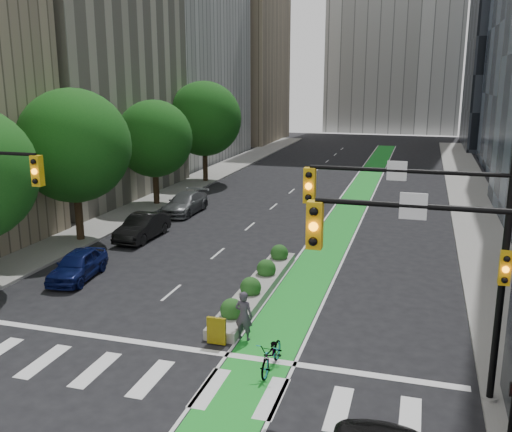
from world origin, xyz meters
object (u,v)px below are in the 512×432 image
Objects in this scene: cyclist at (244,316)px; parked_car_left_mid at (142,227)px; median_planter at (257,285)px; parked_car_left_far at (185,203)px; bicycle at (272,354)px; parked_car_left_near at (78,265)px.

cyclist is 14.65m from parked_car_left_mid.
parked_car_left_far is at bearing 124.71° from median_planter.
cyclist reaches higher than bicycle.
median_planter is 4.63m from cyclist.
cyclist reaches higher than parked_car_left_far.
parked_car_left_near is (-8.70, -0.62, 0.32)m from median_planter.
parked_car_left_far is at bearing 92.65° from parked_car_left_mid.
cyclist reaches higher than median_planter.
bicycle is at bearing 137.37° from cyclist.
cyclist is at bearing -79.98° from median_planter.
parked_car_left_near is (-9.50, 3.91, -0.24)m from cyclist.
bicycle is at bearing -34.57° from parked_car_left_near.
parked_car_left_mid is (-11.28, 12.77, 0.20)m from bicycle.
parked_car_left_mid is at bearing 133.07° from bicycle.
cyclist is (0.80, -4.53, 0.56)m from median_planter.
parked_car_left_mid is (-9.74, 10.94, -0.19)m from cyclist.
bicycle is 0.42× the size of parked_car_left_far.
bicycle is 12.44m from parked_car_left_near.
cyclist is 10.27m from parked_car_left_near.
cyclist is at bearing 131.60° from bicycle.
parked_car_left_near is (-11.04, 5.74, 0.15)m from bicycle.
bicycle is 0.46× the size of parked_car_left_mid.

